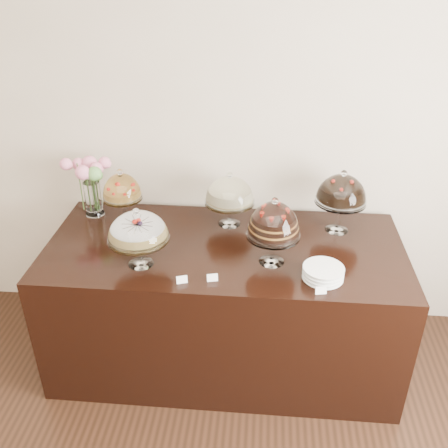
# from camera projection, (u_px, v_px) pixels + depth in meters

# --- Properties ---
(wall_back) EXTENTS (5.00, 0.04, 3.00)m
(wall_back) POSITION_uv_depth(u_px,v_px,m) (230.00, 123.00, 3.25)
(wall_back) COLOR beige
(wall_back) RESTS_ON ground
(display_counter) EXTENTS (2.20, 1.00, 0.90)m
(display_counter) POSITION_uv_depth(u_px,v_px,m) (225.00, 303.00, 3.29)
(display_counter) COLOR black
(display_counter) RESTS_ON ground
(cake_stand_sugar_sponge) EXTENTS (0.35, 0.35, 0.36)m
(cake_stand_sugar_sponge) POSITION_uv_depth(u_px,v_px,m) (138.00, 229.00, 2.78)
(cake_stand_sugar_sponge) COLOR white
(cake_stand_sugar_sponge) RESTS_ON display_counter
(cake_stand_choco_layer) EXTENTS (0.31, 0.31, 0.42)m
(cake_stand_choco_layer) POSITION_uv_depth(u_px,v_px,m) (274.00, 222.00, 2.79)
(cake_stand_choco_layer) COLOR white
(cake_stand_choco_layer) RESTS_ON display_counter
(cake_stand_cheesecake) EXTENTS (0.33, 0.33, 0.37)m
(cake_stand_cheesecake) POSITION_uv_depth(u_px,v_px,m) (230.00, 192.00, 3.19)
(cake_stand_cheesecake) COLOR white
(cake_stand_cheesecake) RESTS_ON display_counter
(cake_stand_dark_choco) EXTENTS (0.32, 0.32, 0.42)m
(cake_stand_dark_choco) POSITION_uv_depth(u_px,v_px,m) (342.00, 191.00, 3.10)
(cake_stand_dark_choco) COLOR white
(cake_stand_dark_choco) RESTS_ON display_counter
(cake_stand_fruit_tart) EXTENTS (0.26, 0.26, 0.38)m
(cake_stand_fruit_tart) POSITION_uv_depth(u_px,v_px,m) (122.00, 189.00, 3.22)
(cake_stand_fruit_tart) COLOR white
(cake_stand_fruit_tart) RESTS_ON display_counter
(flower_vase) EXTENTS (0.29, 0.25, 0.42)m
(flower_vase) POSITION_uv_depth(u_px,v_px,m) (90.00, 179.00, 3.30)
(flower_vase) COLOR white
(flower_vase) RESTS_ON display_counter
(plate_stack) EXTENTS (0.22, 0.22, 0.07)m
(plate_stack) POSITION_uv_depth(u_px,v_px,m) (323.00, 273.00, 2.75)
(plate_stack) COLOR white
(plate_stack) RESTS_ON display_counter
(price_card_left) EXTENTS (0.06, 0.03, 0.04)m
(price_card_left) POSITION_uv_depth(u_px,v_px,m) (182.00, 280.00, 2.72)
(price_card_left) COLOR white
(price_card_left) RESTS_ON display_counter
(price_card_right) EXTENTS (0.06, 0.03, 0.04)m
(price_card_right) POSITION_uv_depth(u_px,v_px,m) (321.00, 290.00, 2.64)
(price_card_right) COLOR white
(price_card_right) RESTS_ON display_counter
(price_card_extra) EXTENTS (0.06, 0.03, 0.04)m
(price_card_extra) POSITION_uv_depth(u_px,v_px,m) (212.00, 278.00, 2.74)
(price_card_extra) COLOR white
(price_card_extra) RESTS_ON display_counter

